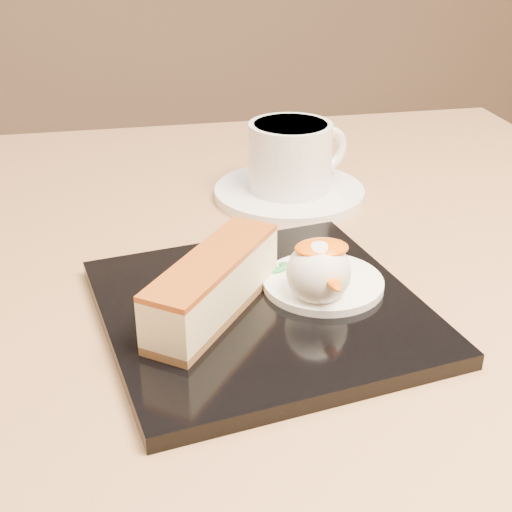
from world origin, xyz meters
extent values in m
cube|color=#915A34|center=(0.00, 0.00, 0.70)|extent=(0.80, 0.80, 0.04)
cube|color=black|center=(-0.02, -0.09, 0.73)|extent=(0.25, 0.25, 0.01)
cube|color=brown|center=(-0.06, -0.09, 0.74)|extent=(0.11, 0.13, 0.01)
cube|color=beige|center=(-0.06, -0.09, 0.75)|extent=(0.11, 0.13, 0.03)
cube|color=#8E360F|center=(-0.06, -0.09, 0.77)|extent=(0.11, 0.13, 0.00)
cylinder|color=white|center=(0.03, -0.07, 0.73)|extent=(0.09, 0.09, 0.01)
sphere|color=white|center=(0.02, -0.09, 0.76)|extent=(0.05, 0.05, 0.05)
ellipsoid|color=#EE6107|center=(0.02, -0.09, 0.77)|extent=(0.04, 0.03, 0.01)
ellipsoid|color=green|center=(0.00, -0.05, 0.74)|extent=(0.02, 0.01, 0.00)
ellipsoid|color=green|center=(0.01, -0.05, 0.74)|extent=(0.02, 0.02, 0.00)
ellipsoid|color=green|center=(-0.01, -0.04, 0.74)|extent=(0.01, 0.02, 0.00)
cylinder|color=white|center=(0.05, 0.13, 0.72)|extent=(0.15, 0.15, 0.01)
cylinder|color=white|center=(0.05, 0.13, 0.76)|extent=(0.08, 0.08, 0.07)
cylinder|color=black|center=(0.05, 0.13, 0.79)|extent=(0.07, 0.07, 0.00)
torus|color=white|center=(0.09, 0.14, 0.76)|extent=(0.05, 0.03, 0.05)
camera|label=1|loc=(-0.11, -0.52, 1.00)|focal=50.00mm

